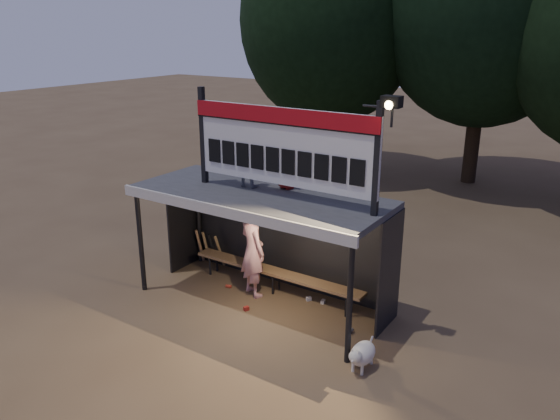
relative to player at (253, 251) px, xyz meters
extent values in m
plane|color=brown|center=(0.35, -0.22, -0.97)|extent=(80.00, 80.00, 0.00)
imported|color=white|center=(0.00, 0.00, 0.00)|extent=(0.83, 0.71, 1.94)
imported|color=gray|center=(-0.13, 0.04, 1.87)|extent=(0.55, 0.46, 1.04)
imported|color=maroon|center=(0.61, 0.31, 1.78)|extent=(0.49, 0.40, 0.87)
cube|color=#3A3A3D|center=(0.35, -0.22, 1.29)|extent=(5.00, 2.00, 0.12)
cube|color=silver|center=(0.35, -1.24, 1.25)|extent=(5.10, 0.06, 0.20)
cylinder|color=black|center=(-2.05, -1.12, 0.13)|extent=(0.10, 0.10, 2.20)
cylinder|color=black|center=(2.75, -1.12, 0.13)|extent=(0.10, 0.10, 2.20)
cylinder|color=black|center=(-2.05, 0.68, 0.13)|extent=(0.10, 0.10, 2.20)
cylinder|color=black|center=(2.75, 0.68, 0.13)|extent=(0.10, 0.10, 2.20)
cube|color=black|center=(0.35, 0.78, 0.13)|extent=(5.00, 0.04, 2.20)
cube|color=black|center=(-2.15, 0.28, 0.13)|extent=(0.04, 1.00, 2.20)
cube|color=black|center=(2.85, 0.28, 0.13)|extent=(0.04, 1.00, 2.20)
cylinder|color=black|center=(0.35, 0.78, 1.18)|extent=(5.00, 0.06, 0.06)
cube|color=black|center=(-1.00, -0.22, 2.30)|extent=(0.10, 0.10, 1.90)
cube|color=black|center=(2.70, -0.22, 2.30)|extent=(0.10, 0.10, 1.90)
cube|color=white|center=(0.85, -0.22, 2.30)|extent=(3.80, 0.08, 1.40)
cube|color=#B50C15|center=(0.85, -0.27, 2.86)|extent=(3.80, 0.04, 0.28)
cube|color=black|center=(0.85, -0.28, 2.71)|extent=(3.80, 0.02, 0.03)
cube|color=black|center=(-0.68, -0.27, 2.05)|extent=(0.27, 0.03, 0.45)
cube|color=black|center=(-0.34, -0.27, 2.05)|extent=(0.27, 0.03, 0.45)
cube|color=black|center=(0.00, -0.27, 2.05)|extent=(0.27, 0.03, 0.45)
cube|color=black|center=(0.34, -0.27, 2.05)|extent=(0.27, 0.03, 0.45)
cube|color=black|center=(0.68, -0.27, 2.05)|extent=(0.27, 0.03, 0.45)
cube|color=black|center=(1.02, -0.27, 2.05)|extent=(0.27, 0.03, 0.45)
cube|color=black|center=(1.36, -0.27, 2.05)|extent=(0.27, 0.03, 0.45)
cube|color=black|center=(1.70, -0.27, 2.05)|extent=(0.27, 0.03, 0.45)
cube|color=black|center=(2.04, -0.27, 2.05)|extent=(0.27, 0.03, 0.45)
cube|color=black|center=(2.38, -0.27, 2.05)|extent=(0.27, 0.03, 0.45)
cylinder|color=black|center=(2.65, -0.22, 3.15)|extent=(0.50, 0.04, 0.04)
cylinder|color=black|center=(2.90, -0.22, 3.00)|extent=(0.04, 0.04, 0.30)
cube|color=black|center=(2.90, -0.27, 3.25)|extent=(0.30, 0.22, 0.18)
sphere|color=#FFD88C|center=(2.90, -0.36, 3.21)|extent=(0.14, 0.14, 0.14)
cube|color=olive|center=(0.35, 0.33, -0.52)|extent=(4.00, 0.35, 0.06)
cylinder|color=black|center=(-1.35, 0.21, -0.75)|extent=(0.05, 0.05, 0.45)
cylinder|color=black|center=(-1.35, 0.45, -0.75)|extent=(0.05, 0.05, 0.45)
cylinder|color=black|center=(0.35, 0.21, -0.75)|extent=(0.05, 0.05, 0.45)
cylinder|color=black|center=(0.35, 0.45, -0.75)|extent=(0.05, 0.05, 0.45)
cylinder|color=black|center=(2.05, 0.21, -0.75)|extent=(0.05, 0.05, 0.45)
cylinder|color=black|center=(2.05, 0.45, -0.75)|extent=(0.05, 0.05, 0.45)
cylinder|color=black|center=(-3.65, 9.78, 0.90)|extent=(0.50, 0.50, 3.74)
ellipsoid|color=black|center=(-3.65, 9.78, 4.55)|extent=(6.46, 6.46, 7.48)
cylinder|color=#2F2114|center=(1.35, 11.28, 1.12)|extent=(0.50, 0.50, 4.18)
ellipsoid|color=#EFE5CF|center=(3.04, -1.14, -0.70)|extent=(0.36, 0.58, 0.36)
sphere|color=silver|center=(3.04, -1.42, -0.61)|extent=(0.22, 0.22, 0.22)
cone|color=beige|center=(3.04, -1.52, -0.63)|extent=(0.10, 0.10, 0.10)
cone|color=beige|center=(2.99, -1.44, -0.51)|extent=(0.06, 0.06, 0.07)
cone|color=beige|center=(3.09, -1.44, -0.51)|extent=(0.06, 0.06, 0.07)
cylinder|color=silver|center=(2.96, -1.32, -0.88)|extent=(0.05, 0.05, 0.18)
cylinder|color=beige|center=(3.12, -1.32, -0.88)|extent=(0.05, 0.05, 0.18)
cylinder|color=silver|center=(2.96, -0.96, -0.88)|extent=(0.05, 0.05, 0.18)
cylinder|color=silver|center=(3.12, -0.96, -0.88)|extent=(0.05, 0.05, 0.18)
cylinder|color=silver|center=(3.04, -0.84, -0.63)|extent=(0.04, 0.16, 0.14)
cylinder|color=#A8774E|center=(-1.98, 0.60, -0.54)|extent=(0.08, 0.27, 0.84)
cylinder|color=#9F7A4A|center=(-1.78, 0.60, -0.54)|extent=(0.09, 0.30, 0.83)
cylinder|color=black|center=(-1.58, 0.60, -0.54)|extent=(0.06, 0.32, 0.83)
cylinder|color=olive|center=(-1.38, 0.60, -0.54)|extent=(0.07, 0.35, 0.82)
cube|color=#A1231B|center=(0.31, -0.66, -0.93)|extent=(0.10, 0.12, 0.08)
cylinder|color=#AFB0B4|center=(2.40, -0.27, -0.94)|extent=(0.07, 0.12, 0.07)
cube|color=beige|center=(1.43, 0.42, -0.93)|extent=(0.08, 0.11, 0.08)
cylinder|color=#B5331F|center=(-0.60, -0.08, -0.94)|extent=(0.13, 0.10, 0.07)
cube|color=#BCBCC2|center=(1.13, 0.37, -0.93)|extent=(0.12, 0.12, 0.08)
camera|label=1|loc=(6.12, -8.27, 4.35)|focal=35.00mm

